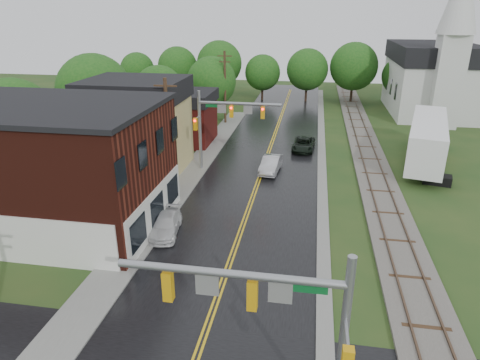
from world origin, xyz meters
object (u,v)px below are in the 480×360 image
(utility_pole_c, at_px, (225,86))
(sedan_silver, at_px, (271,164))
(tree_left_c, at_px, (160,92))
(tree_left_e, at_px, (213,83))
(pickup_white, at_px, (166,225))
(tree_left_b, at_px, (96,93))
(brick_building, at_px, (52,166))
(suv_dark, at_px, (303,144))
(tree_left_a, at_px, (16,122))
(traffic_signal_near, at_px, (276,312))
(church, at_px, (433,72))
(semi_trailer, at_px, (427,139))
(traffic_signal_far, at_px, (223,117))
(utility_pole_b, at_px, (168,133))

(utility_pole_c, xyz_separation_m, sedan_silver, (7.60, -16.66, -4.01))
(tree_left_c, bearing_deg, sedan_silver, -40.62)
(tree_left_e, distance_m, pickup_white, 31.66)
(tree_left_b, xyz_separation_m, tree_left_e, (9.00, 14.00, -0.90))
(brick_building, height_order, tree_left_b, tree_left_b)
(tree_left_e, height_order, suv_dark, tree_left_e)
(tree_left_a, bearing_deg, suv_dark, 27.82)
(suv_dark, bearing_deg, tree_left_c, 165.70)
(traffic_signal_near, bearing_deg, brick_building, 140.83)
(church, distance_m, semi_trailer, 22.65)
(tree_left_a, distance_m, suv_dark, 26.78)
(sedan_silver, bearing_deg, traffic_signal_near, -78.90)
(brick_building, distance_m, sedan_silver, 18.45)
(church, bearing_deg, traffic_signal_near, -107.72)
(semi_trailer, bearing_deg, tree_left_b, -179.97)
(church, height_order, tree_left_b, church)
(church, distance_m, tree_left_b, 43.70)
(tree_left_e, height_order, semi_trailer, tree_left_e)
(brick_building, height_order, tree_left_e, brick_building)
(traffic_signal_far, xyz_separation_m, tree_left_c, (-10.38, 12.90, -0.46))
(church, height_order, traffic_signal_near, church)
(tree_left_b, xyz_separation_m, suv_dark, (21.35, 2.32, -5.08))
(utility_pole_c, distance_m, tree_left_e, 2.79)
(utility_pole_b, xyz_separation_m, tree_left_c, (-7.05, 17.90, -0.21))
(traffic_signal_near, height_order, tree_left_a, tree_left_a)
(church, height_order, pickup_white, church)
(brick_building, xyz_separation_m, church, (32.48, 38.74, 1.68))
(brick_building, height_order, semi_trailer, brick_building)
(suv_dark, bearing_deg, pickup_white, -109.30)
(semi_trailer, bearing_deg, tree_left_a, -163.93)
(tree_left_a, bearing_deg, sedan_silver, 14.75)
(church, xyz_separation_m, tree_left_e, (-28.85, -7.84, -1.02))
(tree_left_a, bearing_deg, utility_pole_b, 0.45)
(traffic_signal_far, relative_size, tree_left_a, 0.85)
(tree_left_b, bearing_deg, sedan_silver, -13.75)
(tree_left_c, bearing_deg, utility_pole_b, -68.51)
(traffic_signal_near, bearing_deg, utility_pole_c, 103.74)
(church, xyz_separation_m, traffic_signal_far, (-23.47, -26.74, -0.86))
(traffic_signal_near, bearing_deg, utility_pole_b, 117.19)
(utility_pole_c, bearing_deg, traffic_signal_far, -78.91)
(utility_pole_c, relative_size, tree_left_a, 1.04)
(tree_left_a, xyz_separation_m, suv_dark, (23.35, 12.32, -4.48))
(utility_pole_c, distance_m, semi_trailer, 24.97)
(traffic_signal_near, height_order, utility_pole_c, utility_pole_c)
(tree_left_a, height_order, semi_trailer, tree_left_a)
(utility_pole_c, distance_m, tree_left_c, 8.16)
(church, bearing_deg, traffic_signal_far, -131.27)
(utility_pole_c, height_order, pickup_white, utility_pole_c)
(suv_dark, height_order, sedan_silver, sedan_silver)
(utility_pole_c, distance_m, suv_dark, 14.78)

